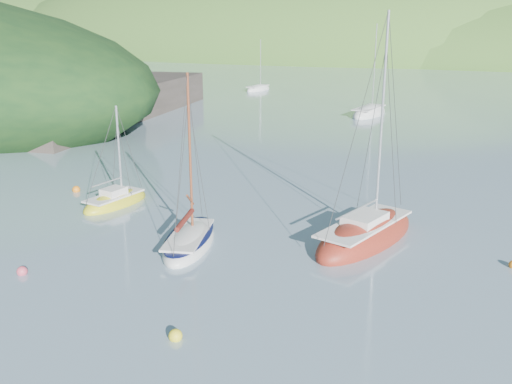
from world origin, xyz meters
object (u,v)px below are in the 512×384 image
at_px(distant_sloop_a, 369,114).
at_px(distant_sloop_c, 258,89).
at_px(daysailer_white, 189,241).
at_px(sailboat_yellow, 116,202).
at_px(sloop_red, 365,236).

distance_m(distant_sloop_a, distant_sloop_c, 26.63).
bearing_deg(distant_sloop_c, distant_sloop_a, -31.47).
bearing_deg(daysailer_white, distant_sloop_a, 75.84).
height_order(sailboat_yellow, distant_sloop_a, distant_sloop_a).
xyz_separation_m(daysailer_white, sailboat_yellow, (-7.02, 3.53, -0.04)).
bearing_deg(sloop_red, daysailer_white, -136.43).
bearing_deg(sloop_red, distant_sloop_a, 118.19).
bearing_deg(sailboat_yellow, sloop_red, 8.43).
relative_size(daysailer_white, sloop_red, 0.74).
relative_size(daysailer_white, sailboat_yellow, 1.38).
bearing_deg(sailboat_yellow, daysailer_white, -20.38).
xyz_separation_m(sailboat_yellow, distant_sloop_a, (5.02, 37.87, 0.02)).
relative_size(sailboat_yellow, distant_sloop_a, 0.57).
bearing_deg(distant_sloop_c, daysailer_white, -61.95).
relative_size(daysailer_white, distant_sloop_c, 1.04).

